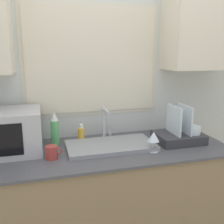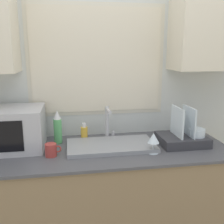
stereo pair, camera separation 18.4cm
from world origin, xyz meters
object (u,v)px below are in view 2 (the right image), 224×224
object	(u,v)px
faucet	(108,121)
microwave	(11,129)
mug_near_sink	(51,150)
wine_glass	(153,139)
soap_bottle	(84,133)
dish_rack	(183,137)
spray_bottle	(58,128)

from	to	relation	value
faucet	microwave	distance (m)	0.73
mug_near_sink	wine_glass	distance (m)	0.71
soap_bottle	dish_rack	bearing A→B (deg)	-16.35
soap_bottle	wine_glass	bearing A→B (deg)	-37.85
soap_bottle	mug_near_sink	distance (m)	0.38
microwave	faucet	bearing A→B (deg)	5.94
spray_bottle	faucet	bearing A→B (deg)	2.00
wine_glass	faucet	bearing A→B (deg)	128.43
faucet	dish_rack	world-z (taller)	dish_rack
spray_bottle	mug_near_sink	size ratio (longest dim) A/B	2.32
spray_bottle	mug_near_sink	xyz separation A→B (m)	(-0.04, -0.26, -0.08)
dish_rack	mug_near_sink	size ratio (longest dim) A/B	3.15
faucet	dish_rack	bearing A→B (deg)	-19.89
microwave	dish_rack	distance (m)	1.29
dish_rack	spray_bottle	bearing A→B (deg)	168.85
faucet	microwave	world-z (taller)	microwave
mug_near_sink	dish_rack	bearing A→B (deg)	4.37
spray_bottle	soap_bottle	world-z (taller)	spray_bottle
soap_bottle	mug_near_sink	xyz separation A→B (m)	(-0.24, -0.29, -0.02)
faucet	spray_bottle	bearing A→B (deg)	-178.00
faucet	soap_bottle	bearing A→B (deg)	174.66
mug_near_sink	spray_bottle	bearing A→B (deg)	81.61
mug_near_sink	microwave	bearing A→B (deg)	145.63
dish_rack	spray_bottle	size ratio (longest dim) A/B	1.36
faucet	wine_glass	size ratio (longest dim) A/B	1.84
spray_bottle	soap_bottle	size ratio (longest dim) A/B	1.83
spray_bottle	wine_glass	size ratio (longest dim) A/B	1.76
dish_rack	wine_glass	bearing A→B (deg)	-154.35
mug_near_sink	wine_glass	xyz separation A→B (m)	(0.70, -0.06, 0.06)
faucet	microwave	xyz separation A→B (m)	(-0.72, -0.08, -0.01)
dish_rack	mug_near_sink	xyz separation A→B (m)	(-0.99, -0.08, -0.02)
microwave	wine_glass	bearing A→B (deg)	-14.80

